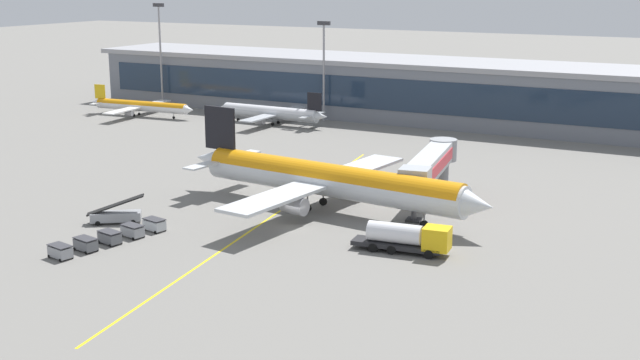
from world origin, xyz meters
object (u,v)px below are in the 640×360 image
(belt_loader, at_px, (116,215))
(baggage_cart_2, at_px, (110,237))
(fuel_tanker, at_px, (408,237))
(commuter_jet_far, at_px, (271,112))
(baggage_cart_3, at_px, (133,231))
(main_airliner, at_px, (328,180))
(baggage_cart_0, at_px, (60,251))
(baggage_cart_4, at_px, (154,224))
(baggage_cart_1, at_px, (86,244))
(commuter_jet_near, at_px, (141,106))

(belt_loader, relative_size, baggage_cart_2, 2.20)
(fuel_tanker, bearing_deg, commuter_jet_far, 131.56)
(baggage_cart_2, bearing_deg, baggage_cart_3, 78.36)
(main_airliner, distance_m, baggage_cart_0, 34.39)
(fuel_tanker, bearing_deg, main_airliner, 144.96)
(baggage_cart_2, distance_m, baggage_cart_4, 6.40)
(baggage_cart_4, bearing_deg, fuel_tanker, 12.48)
(belt_loader, distance_m, baggage_cart_2, 8.16)
(main_airliner, relative_size, baggage_cart_4, 15.49)
(baggage_cart_1, distance_m, baggage_cart_2, 3.20)
(belt_loader, bearing_deg, baggage_cart_1, -66.57)
(baggage_cart_4, bearing_deg, commuter_jet_near, 130.79)
(baggage_cart_2, xyz_separation_m, commuter_jet_far, (-24.17, 74.84, 1.65))
(baggage_cart_0, bearing_deg, main_airliner, 60.60)
(commuter_jet_near, bearing_deg, main_airliner, -33.92)
(belt_loader, xyz_separation_m, baggage_cart_4, (6.14, -0.29, -0.21))
(belt_loader, height_order, baggage_cart_2, belt_loader)
(baggage_cart_0, relative_size, commuter_jet_far, 0.11)
(fuel_tanker, distance_m, baggage_cart_0, 37.37)
(baggage_cart_2, distance_m, baggage_cart_3, 3.20)
(baggage_cart_4, bearing_deg, baggage_cart_3, -101.64)
(commuter_jet_near, bearing_deg, baggage_cart_3, -50.89)
(baggage_cart_4, bearing_deg, commuter_jet_far, 110.37)
(baggage_cart_4, bearing_deg, baggage_cart_0, -101.64)
(commuter_jet_far, bearing_deg, baggage_cart_3, -70.91)
(baggage_cart_0, xyz_separation_m, baggage_cart_4, (2.58, 12.54, 0.00))
(main_airliner, bearing_deg, belt_loader, -140.15)
(baggage_cart_3, xyz_separation_m, commuter_jet_near, (-54.54, 67.08, 1.47))
(belt_loader, bearing_deg, baggage_cart_3, -31.95)
(commuter_jet_far, distance_m, commuter_jet_near, 30.08)
(baggage_cart_1, relative_size, commuter_jet_far, 0.11)
(main_airliner, relative_size, commuter_jet_near, 1.70)
(baggage_cart_2, xyz_separation_m, baggage_cart_4, (1.29, 6.27, 0.00))
(baggage_cart_3, bearing_deg, baggage_cart_1, -101.64)
(baggage_cart_3, bearing_deg, main_airliner, 53.94)
(baggage_cart_3, distance_m, commuter_jet_far, 75.90)
(baggage_cart_1, bearing_deg, baggage_cart_2, 78.36)
(baggage_cart_2, bearing_deg, commuter_jet_near, 127.51)
(main_airliner, relative_size, baggage_cart_3, 15.49)
(baggage_cart_2, height_order, baggage_cart_3, same)
(main_airliner, xyz_separation_m, commuter_jet_near, (-69.40, 46.67, -1.85))
(main_airliner, bearing_deg, commuter_jet_far, 127.73)
(commuter_jet_far, bearing_deg, belt_loader, -74.19)
(belt_loader, bearing_deg, baggage_cart_4, -2.70)
(fuel_tanker, bearing_deg, baggage_cart_2, -157.44)
(main_airliner, xyz_separation_m, baggage_cart_3, (-14.87, -20.42, -3.32))
(baggage_cart_0, relative_size, baggage_cart_2, 1.00)
(belt_loader, height_order, baggage_cart_0, belt_loader)
(main_airliner, height_order, fuel_tanker, main_airliner)
(baggage_cart_0, bearing_deg, baggage_cart_2, 78.36)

